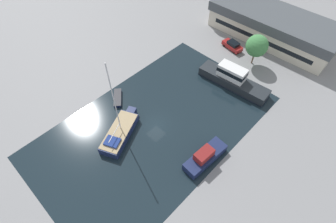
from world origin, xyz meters
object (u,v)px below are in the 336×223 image
parked_car (232,45)px  cabin_boat (205,157)px  warehouse_building (273,26)px  quay_tree_near_building (257,46)px  motor_cruiser (233,79)px  sailboat_moored (120,132)px  small_dinghy (118,98)px

parked_car → cabin_boat: cabin_boat is taller
warehouse_building → quay_tree_near_building: quay_tree_near_building is taller
parked_car → motor_cruiser: bearing=-135.0°
quay_tree_near_building → sailboat_moored: size_ratio=0.43×
cabin_boat → quay_tree_near_building: bearing=110.0°
warehouse_building → motor_cruiser: bearing=-83.8°
quay_tree_near_building → small_dinghy: (-11.84, -25.30, -3.94)m
quay_tree_near_building → small_dinghy: 28.21m
parked_car → motor_cruiser: size_ratio=0.35×
warehouse_building → motor_cruiser: size_ratio=2.01×
small_dinghy → warehouse_building: bearing=-155.4°
quay_tree_near_building → sailboat_moored: 30.58m
warehouse_building → motor_cruiser: (2.69, -18.31, -1.51)m
small_dinghy → cabin_boat: cabin_boat is taller
quay_tree_near_building → sailboat_moored: (-5.46, -29.89, -3.44)m
quay_tree_near_building → motor_cruiser: 8.49m
sailboat_moored → cabin_boat: sailboat_moored is taller
parked_car → cabin_boat: bearing=-143.1°
parked_car → small_dinghy: (-6.20, -26.36, -0.57)m
parked_car → sailboat_moored: sailboat_moored is taller
motor_cruiser → sailboat_moored: bearing=159.3°
warehouse_building → sailboat_moored: (-3.48, -40.22, -2.15)m
motor_cruiser → warehouse_building: bearing=3.4°
motor_cruiser → small_dinghy: 21.42m
warehouse_building → motor_cruiser: 18.57m
cabin_boat → sailboat_moored: bearing=-151.5°
sailboat_moored → warehouse_building: bearing=60.1°
warehouse_building → cabin_boat: warehouse_building is taller
sailboat_moored → parked_car: bearing=65.4°
parked_car → cabin_boat: (12.77, -25.07, 0.08)m
small_dinghy → cabin_boat: bearing=133.9°
small_dinghy → sailboat_moored: bearing=94.3°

